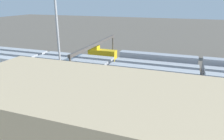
% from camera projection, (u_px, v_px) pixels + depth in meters
% --- Properties ---
extents(ground_plane, '(400.00, 400.00, 0.00)m').
position_uv_depth(ground_plane, '(118.00, 74.00, 61.33)').
color(ground_plane, '#60594F').
extents(track_bed_0, '(140.00, 2.80, 0.12)m').
position_uv_depth(track_bed_0, '(130.00, 62.00, 72.46)').
color(track_bed_0, '#4C443D').
rests_on(track_bed_0, ground_plane).
extents(track_bed_1, '(140.00, 2.80, 0.12)m').
position_uv_depth(track_bed_1, '(125.00, 67.00, 68.00)').
color(track_bed_1, '#3D3833').
rests_on(track_bed_1, ground_plane).
extents(track_bed_2, '(140.00, 2.80, 0.12)m').
position_uv_depth(track_bed_2, '(121.00, 71.00, 63.54)').
color(track_bed_2, '#4C443D').
rests_on(track_bed_2, ground_plane).
extents(track_bed_3, '(140.00, 2.80, 0.12)m').
position_uv_depth(track_bed_3, '(115.00, 77.00, 59.08)').
color(track_bed_3, '#3D3833').
rests_on(track_bed_3, ground_plane).
extents(track_bed_4, '(140.00, 2.80, 0.12)m').
position_uv_depth(track_bed_4, '(109.00, 83.00, 54.62)').
color(track_bed_4, '#3D3833').
rests_on(track_bed_4, ground_plane).
extents(track_bed_5, '(140.00, 2.80, 0.12)m').
position_uv_depth(track_bed_5, '(102.00, 91.00, 50.15)').
color(track_bed_5, '#4C443D').
rests_on(track_bed_5, ground_plane).
extents(train_on_track_5, '(10.00, 3.00, 5.00)m').
position_uv_depth(train_on_track_5, '(167.00, 91.00, 44.69)').
color(train_on_track_5, '#D85914').
rests_on(train_on_track_5, ground_plane).
extents(train_on_track_2, '(139.00, 3.06, 4.40)m').
position_uv_depth(train_on_track_2, '(108.00, 64.00, 64.24)').
color(train_on_track_2, '#285193').
rests_on(train_on_track_2, ground_plane).
extents(train_on_track_0, '(10.00, 3.00, 5.00)m').
position_uv_depth(train_on_track_0, '(102.00, 54.00, 75.10)').
color(train_on_track_0, gold).
rests_on(train_on_track_0, ground_plane).
extents(train_on_track_1, '(47.20, 3.00, 5.00)m').
position_uv_depth(train_on_track_1, '(200.00, 66.00, 60.17)').
color(train_on_track_1, '#A8AAB2').
rests_on(train_on_track_1, ground_plane).
extents(train_on_track_4, '(119.80, 3.00, 3.80)m').
position_uv_depth(train_on_track_4, '(98.00, 75.00, 55.01)').
color(train_on_track_4, silver).
rests_on(train_on_track_4, ground_plane).
extents(train_on_track_3, '(139.00, 3.06, 4.40)m').
position_uv_depth(train_on_track_3, '(101.00, 68.00, 59.79)').
color(train_on_track_3, maroon).
rests_on(train_on_track_3, ground_plane).
extents(light_mast_0, '(2.80, 0.70, 30.89)m').
position_uv_depth(light_mast_0, '(55.00, 3.00, 77.58)').
color(light_mast_0, '#9EA0A5').
rests_on(light_mast_0, ground_plane).
extents(light_mast_1, '(2.80, 0.70, 30.63)m').
position_uv_depth(light_mast_1, '(56.00, 7.00, 43.72)').
color(light_mast_1, '#9EA0A5').
rests_on(light_mast_1, ground_plane).
extents(signal_gantry, '(0.70, 30.00, 8.80)m').
position_uv_depth(signal_gantry, '(96.00, 47.00, 61.11)').
color(signal_gantry, '#4C4742').
rests_on(signal_gantry, ground_plane).
extents(maintenance_shed, '(49.44, 16.16, 11.03)m').
position_uv_depth(maintenance_shed, '(147.00, 137.00, 24.46)').
color(maintenance_shed, tan).
rests_on(maintenance_shed, ground_plane).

